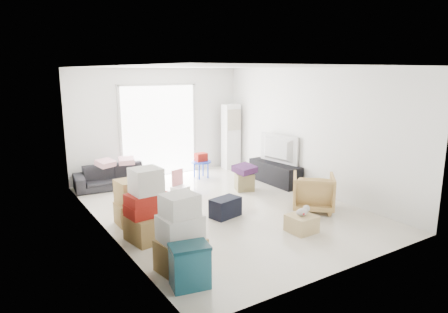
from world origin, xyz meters
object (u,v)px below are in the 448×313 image
tv_console (275,173)px  armchair (313,190)px  television (275,160)px  ac_tower (231,137)px  ottoman (244,182)px  storage_bins (190,266)px  kids_table (201,160)px  wood_crate (302,224)px  sofa (115,173)px

tv_console → armchair: 1.95m
television → armchair: 1.95m
ac_tower → ottoman: (-0.90, -1.92, -0.68)m
armchair → storage_bins: (-3.31, -1.23, -0.11)m
television → kids_table: size_ratio=1.83×
armchair → storage_bins: 3.53m
armchair → kids_table: armchair is taller
television → armchair: bearing=155.0°
ac_tower → wood_crate: ac_tower is taller
ac_tower → armchair: size_ratio=2.25×
television → storage_bins: size_ratio=2.07×
ac_tower → tv_console: 1.94m
television → kids_table: (-1.25, 1.37, -0.12)m
sofa → wood_crate: 4.59m
armchair → ottoman: bearing=-36.3°
storage_bins → wood_crate: 2.44m
ottoman → television: bearing=5.0°
armchair → television: bearing=-65.5°
television → armchair: armchair is taller
sofa → tv_console: bearing=-20.2°
ac_tower → kids_table: 1.36m
storage_bins → ottoman: bearing=45.4°
television → wood_crate: 2.98m
armchair → ottoman: size_ratio=2.03×
storage_bins → sofa: bearing=83.1°
ac_tower → storage_bins: (-3.85, -4.91, -0.59)m
armchair → storage_bins: bearing=62.5°
kids_table → wood_crate: kids_table is taller
ac_tower → sofa: ac_tower is taller
storage_bins → kids_table: size_ratio=0.88×
storage_bins → wood_crate: (2.38, 0.54, -0.14)m
kids_table → ottoman: bearing=-78.3°
ac_tower → wood_crate: (-1.47, -4.36, -0.73)m
armchair → storage_bins: size_ratio=1.40×
armchair → wood_crate: size_ratio=1.83×
tv_console → sofa: bearing=153.2°
tv_console → television: size_ratio=1.28×
armchair → kids_table: (-0.66, 3.21, 0.06)m
kids_table → tv_console: bearing=-47.5°
tv_console → wood_crate: 2.96m
wood_crate → television: bearing=59.0°
tv_console → armchair: bearing=-107.7°
television → tv_console: bearing=-0.0°
tv_console → wood_crate: size_ratio=3.48×
ac_tower → armchair: 3.75m
sofa → ottoman: 2.97m
ottoman → sofa: bearing=143.4°
sofa → storage_bins: 4.79m
television → sofa: sofa is taller
armchair → kids_table: bearing=-36.2°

